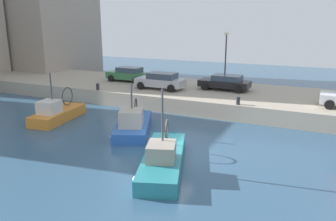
{
  "coord_description": "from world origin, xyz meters",
  "views": [
    {
      "loc": [
        -15.42,
        -7.25,
        6.93
      ],
      "look_at": [
        3.79,
        1.75,
        1.2
      ],
      "focal_mm": 35.89,
      "sensor_mm": 36.0,
      "label": 1
    }
  ],
  "objects_px": {
    "parked_car_green": "(128,74)",
    "quay_streetlamp": "(226,50)",
    "parked_car_black": "(225,82)",
    "fishing_boat_blue": "(134,127)",
    "mooring_bollard_south": "(238,101)",
    "parked_car_silver": "(161,81)",
    "fishing_boat_teal": "(164,162)",
    "mooring_bollard_mid": "(98,87)",
    "fishing_boat_orange": "(61,117)"
  },
  "relations": [
    {
      "from": "fishing_boat_orange",
      "to": "parked_car_green",
      "type": "bearing_deg",
      "value": 0.66
    },
    {
      "from": "fishing_boat_teal",
      "to": "parked_car_black",
      "type": "xyz_separation_m",
      "value": [
        13.5,
        0.77,
        1.75
      ]
    },
    {
      "from": "fishing_boat_teal",
      "to": "quay_streetlamp",
      "type": "distance_m",
      "value": 15.22
    },
    {
      "from": "fishing_boat_blue",
      "to": "parked_car_green",
      "type": "bearing_deg",
      "value": 33.35
    },
    {
      "from": "fishing_boat_orange",
      "to": "parked_car_silver",
      "type": "relative_size",
      "value": 1.35
    },
    {
      "from": "parked_car_black",
      "to": "quay_streetlamp",
      "type": "xyz_separation_m",
      "value": [
        1.04,
        0.34,
        2.59
      ]
    },
    {
      "from": "parked_car_black",
      "to": "quay_streetlamp",
      "type": "relative_size",
      "value": 0.88
    },
    {
      "from": "mooring_bollard_south",
      "to": "quay_streetlamp",
      "type": "relative_size",
      "value": 0.11
    },
    {
      "from": "parked_car_silver",
      "to": "quay_streetlamp",
      "type": "xyz_separation_m",
      "value": [
        3.01,
        -4.76,
        2.53
      ]
    },
    {
      "from": "fishing_boat_orange",
      "to": "parked_car_silver",
      "type": "bearing_deg",
      "value": -29.83
    },
    {
      "from": "parked_car_green",
      "to": "mooring_bollard_mid",
      "type": "xyz_separation_m",
      "value": [
        -4.61,
        0.19,
        -0.44
      ]
    },
    {
      "from": "parked_car_black",
      "to": "mooring_bollard_mid",
      "type": "height_order",
      "value": "parked_car_black"
    },
    {
      "from": "quay_streetlamp",
      "to": "fishing_boat_blue",
      "type": "bearing_deg",
      "value": 163.98
    },
    {
      "from": "fishing_boat_blue",
      "to": "quay_streetlamp",
      "type": "bearing_deg",
      "value": -16.02
    },
    {
      "from": "fishing_boat_blue",
      "to": "mooring_bollard_south",
      "type": "relative_size",
      "value": 11.54
    },
    {
      "from": "fishing_boat_blue",
      "to": "mooring_bollard_south",
      "type": "xyz_separation_m",
      "value": [
        4.83,
        -5.6,
        1.32
      ]
    },
    {
      "from": "fishing_boat_teal",
      "to": "parked_car_green",
      "type": "relative_size",
      "value": 1.75
    },
    {
      "from": "fishing_boat_orange",
      "to": "parked_car_green",
      "type": "relative_size",
      "value": 1.39
    },
    {
      "from": "parked_car_green",
      "to": "mooring_bollard_mid",
      "type": "relative_size",
      "value": 7.44
    },
    {
      "from": "fishing_boat_orange",
      "to": "mooring_bollard_south",
      "type": "distance_m",
      "value": 12.77
    },
    {
      "from": "parked_car_black",
      "to": "fishing_boat_blue",
      "type": "bearing_deg",
      "value": 160.44
    },
    {
      "from": "parked_car_silver",
      "to": "quay_streetlamp",
      "type": "distance_m",
      "value": 6.18
    },
    {
      "from": "fishing_boat_orange",
      "to": "parked_car_silver",
      "type": "distance_m",
      "value": 8.92
    },
    {
      "from": "quay_streetlamp",
      "to": "fishing_boat_orange",
      "type": "bearing_deg",
      "value": 139.3
    },
    {
      "from": "fishing_boat_teal",
      "to": "mooring_bollard_south",
      "type": "relative_size",
      "value": 12.98
    },
    {
      "from": "parked_car_black",
      "to": "mooring_bollard_mid",
      "type": "bearing_deg",
      "value": 115.28
    },
    {
      "from": "fishing_boat_blue",
      "to": "parked_car_black",
      "type": "distance_m",
      "value": 10.16
    },
    {
      "from": "mooring_bollard_mid",
      "to": "fishing_boat_orange",
      "type": "bearing_deg",
      "value": -176.53
    },
    {
      "from": "parked_car_black",
      "to": "parked_car_silver",
      "type": "height_order",
      "value": "parked_car_silver"
    },
    {
      "from": "mooring_bollard_south",
      "to": "parked_car_silver",
      "type": "bearing_deg",
      "value": 70.25
    },
    {
      "from": "fishing_boat_teal",
      "to": "mooring_bollard_mid",
      "type": "xyz_separation_m",
      "value": [
        8.89,
        10.53,
        1.36
      ]
    },
    {
      "from": "fishing_boat_orange",
      "to": "mooring_bollard_mid",
      "type": "distance_m",
      "value": 5.13
    },
    {
      "from": "fishing_boat_blue",
      "to": "parked_car_green",
      "type": "distance_m",
      "value": 11.43
    },
    {
      "from": "fishing_boat_blue",
      "to": "quay_streetlamp",
      "type": "relative_size",
      "value": 1.31
    },
    {
      "from": "mooring_bollard_mid",
      "to": "fishing_boat_blue",
      "type": "bearing_deg",
      "value": -127.04
    },
    {
      "from": "fishing_boat_teal",
      "to": "fishing_boat_orange",
      "type": "bearing_deg",
      "value": 68.89
    },
    {
      "from": "parked_car_green",
      "to": "quay_streetlamp",
      "type": "distance_m",
      "value": 9.62
    },
    {
      "from": "parked_car_silver",
      "to": "parked_car_black",
      "type": "bearing_deg",
      "value": -68.94
    },
    {
      "from": "fishing_boat_teal",
      "to": "parked_car_black",
      "type": "bearing_deg",
      "value": 3.28
    },
    {
      "from": "parked_car_silver",
      "to": "mooring_bollard_south",
      "type": "xyz_separation_m",
      "value": [
        -2.64,
        -7.35,
        -0.45
      ]
    },
    {
      "from": "fishing_boat_blue",
      "to": "mooring_bollard_south",
      "type": "distance_m",
      "value": 7.51
    },
    {
      "from": "parked_car_silver",
      "to": "mooring_bollard_mid",
      "type": "xyz_separation_m",
      "value": [
        -2.64,
        4.65,
        -0.45
      ]
    },
    {
      "from": "mooring_bollard_south",
      "to": "fishing_boat_orange",
      "type": "bearing_deg",
      "value": 112.9
    },
    {
      "from": "fishing_boat_orange",
      "to": "parked_car_green",
      "type": "xyz_separation_m",
      "value": [
        9.55,
        0.11,
        1.76
      ]
    },
    {
      "from": "fishing_boat_blue",
      "to": "mooring_bollard_mid",
      "type": "relative_size",
      "value": 11.54
    },
    {
      "from": "fishing_boat_blue",
      "to": "parked_car_black",
      "type": "relative_size",
      "value": 1.49
    },
    {
      "from": "parked_car_silver",
      "to": "quay_streetlamp",
      "type": "relative_size",
      "value": 0.87
    },
    {
      "from": "fishing_boat_teal",
      "to": "parked_car_green",
      "type": "distance_m",
      "value": 17.1
    },
    {
      "from": "mooring_bollard_mid",
      "to": "parked_car_black",
      "type": "bearing_deg",
      "value": -64.72
    },
    {
      "from": "fishing_boat_teal",
      "to": "mooring_bollard_mid",
      "type": "height_order",
      "value": "fishing_boat_teal"
    }
  ]
}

